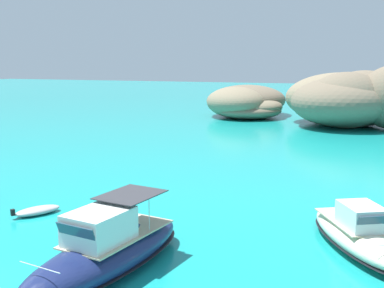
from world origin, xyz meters
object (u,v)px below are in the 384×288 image
islet_small (245,103)px  motorboat_cream (356,234)px  islet_large (354,99)px  dinghy_tender (37,211)px  motorboat_navy (107,251)px

islet_small → motorboat_cream: bearing=-66.8°
islet_large → motorboat_cream: size_ratio=3.18×
dinghy_tender → islet_small: bearing=95.3°
islet_small → dinghy_tender: size_ratio=7.10×
motorboat_navy → islet_large: bearing=85.3°
islet_small → motorboat_cream: size_ratio=2.61×
motorboat_cream → dinghy_tender: bearing=-173.0°
islet_large → islet_small: 18.10m
islet_large → islet_small: islet_large is taller
islet_small → islet_large: bearing=-15.2°
motorboat_navy → dinghy_tender: bearing=149.7°
motorboat_cream → dinghy_tender: size_ratio=2.72×
motorboat_cream → islet_small: bearing=113.2°
motorboat_navy → dinghy_tender: size_ratio=3.41×
islet_small → motorboat_cream: (22.12, -51.59, -1.50)m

